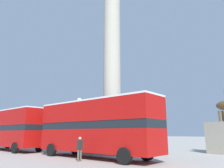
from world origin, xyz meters
TOP-DOWN VIEW (x-y plane):
  - ground_plane at (0.00, 0.00)m, footprint 200.00×200.00m
  - monument_column at (0.00, 0.00)m, footprint 4.64×4.64m
  - bus_a at (2.13, -5.06)m, footprint 10.89×3.46m
  - bus_b at (-9.91, -4.88)m, footprint 10.49×3.51m
  - street_lamp at (-2.88, -1.84)m, footprint 0.46×0.46m
  - pedestrian_near_lamp at (2.51, -7.07)m, footprint 0.21×0.42m

SIDE VIEW (x-z plane):
  - ground_plane at x=0.00m, z-range 0.00..0.00m
  - pedestrian_near_lamp at x=2.51m, z-range 0.07..1.66m
  - bus_b at x=-9.91m, z-range 0.23..4.52m
  - bus_a at x=2.13m, z-range 0.23..4.54m
  - street_lamp at x=-2.88m, z-range 0.53..5.95m
  - monument_column at x=0.00m, z-range -3.05..17.54m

